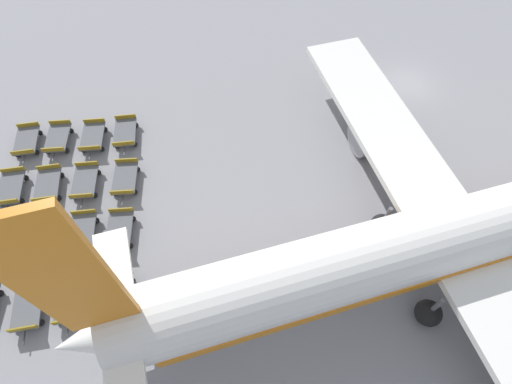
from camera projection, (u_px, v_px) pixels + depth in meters
ground_plane at (406, 84)px, 30.84m from camera, size 500.00×500.00×0.00m
airplane at (475, 230)px, 20.14m from camera, size 33.30×41.75×13.36m
baggage_dolly_row_near_col_a at (27, 141)px, 27.04m from camera, size 3.27×1.63×0.92m
baggage_dolly_row_near_col_b at (11, 188)px, 24.92m from camera, size 3.27×1.63×0.92m
baggage_dolly_row_near_col_c at (0, 241)px, 22.88m from camera, size 3.27×1.64×0.92m
baggage_dolly_row_mid_a_col_a at (58, 138)px, 27.17m from camera, size 3.31×1.77×0.92m
baggage_dolly_row_mid_a_col_b at (48, 185)px, 25.04m from camera, size 3.27×1.64×0.92m
baggage_dolly_row_mid_a_col_c at (41, 240)px, 22.93m from camera, size 3.31×1.76×0.92m
baggage_dolly_row_mid_a_col_d at (28, 306)px, 20.80m from camera, size 3.26×1.61×0.92m
baggage_dolly_row_mid_b_col_a at (93, 137)px, 27.24m from camera, size 3.31×1.76×0.92m
baggage_dolly_row_mid_b_col_b at (85, 182)px, 25.17m from camera, size 3.31×1.75×0.92m
baggage_dolly_row_mid_b_col_c at (82, 233)px, 23.19m from camera, size 3.30×1.72×0.92m
baggage_dolly_row_mid_b_col_d at (71, 299)px, 21.01m from camera, size 3.27×1.64×0.92m
baggage_dolly_row_far_col_a at (125, 133)px, 27.45m from camera, size 3.29×1.70×0.92m
baggage_dolly_row_far_col_b at (125, 179)px, 25.31m from camera, size 3.32×1.79×0.92m
baggage_dolly_row_far_col_c at (120, 231)px, 23.26m from camera, size 3.31×1.79×0.92m
baggage_dolly_row_far_col_d at (118, 296)px, 21.10m from camera, size 3.32×1.79×0.92m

